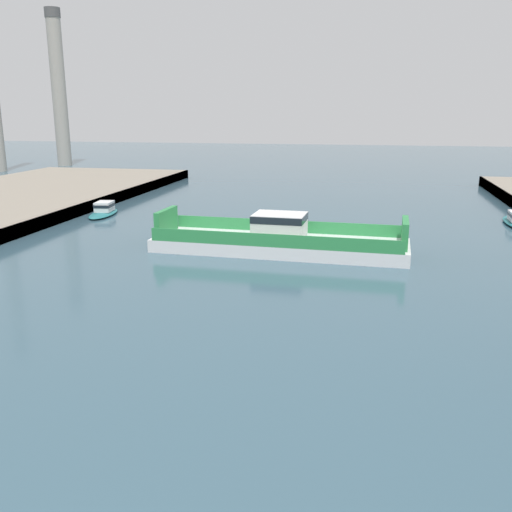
{
  "coord_description": "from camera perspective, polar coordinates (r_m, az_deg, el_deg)",
  "views": [
    {
      "loc": [
        7.69,
        -8.89,
        11.94
      ],
      "look_at": [
        0.0,
        28.66,
        2.0
      ],
      "focal_mm": 39.4,
      "sensor_mm": 36.0,
      "label": 1
    }
  ],
  "objects": [
    {
      "name": "chain_ferry",
      "position": [
        48.93,
        2.4,
        1.65
      ],
      "size": [
        22.27,
        7.13,
        3.35
      ],
      "color": "silver",
      "rests_on": "ground"
    },
    {
      "name": "moored_boat_mid_right",
      "position": [
        68.75,
        -15.2,
        4.52
      ],
      "size": [
        3.46,
        7.33,
        1.54
      ],
      "color": "#237075",
      "rests_on": "ground"
    },
    {
      "name": "smokestack_distant_a",
      "position": [
        134.65,
        -19.43,
        16.13
      ],
      "size": [
        3.28,
        3.28,
        33.02
      ],
      "color": "#9E998E",
      "rests_on": "ground"
    }
  ]
}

